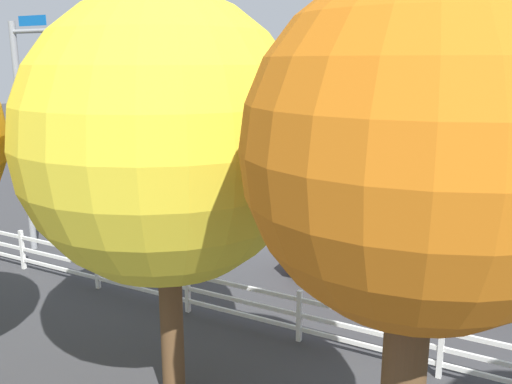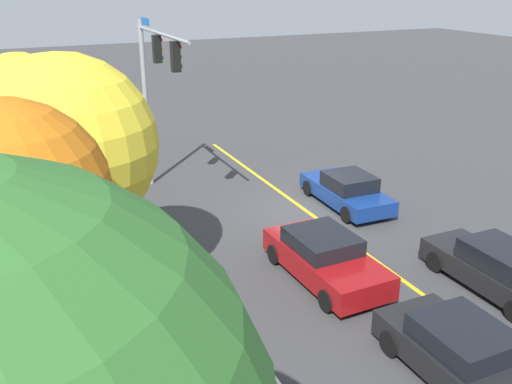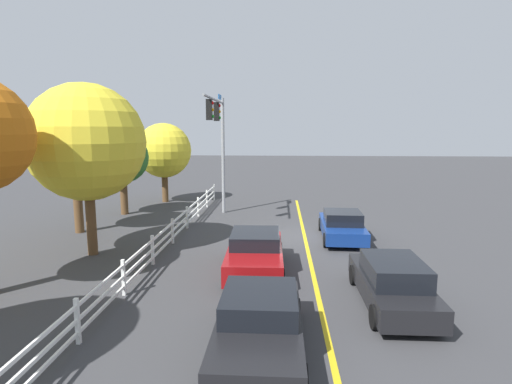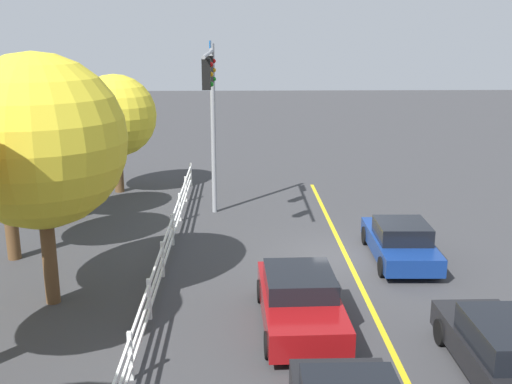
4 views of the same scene
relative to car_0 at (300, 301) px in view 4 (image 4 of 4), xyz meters
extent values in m
plane|color=#38383A|center=(4.89, -2.09, -0.69)|extent=(120.00, 120.00, 0.00)
cube|color=gold|center=(0.89, -2.09, -0.68)|extent=(28.00, 0.16, 0.01)
cylinder|color=gray|center=(10.32, 2.59, 2.79)|extent=(0.20, 0.20, 6.95)
cylinder|color=gray|center=(7.28, 2.59, 5.97)|extent=(6.08, 0.12, 0.12)
cube|color=#0C59B2|center=(9.42, 2.61, 6.25)|extent=(1.10, 0.03, 0.28)
cube|color=black|center=(8.01, 2.59, 5.37)|extent=(0.32, 0.28, 1.00)
sphere|color=red|center=(8.01, 2.44, 5.69)|extent=(0.17, 0.17, 0.17)
sphere|color=orange|center=(8.01, 2.44, 5.37)|extent=(0.17, 0.17, 0.17)
sphere|color=#148C19|center=(8.01, 2.44, 5.05)|extent=(0.17, 0.17, 0.17)
cube|color=black|center=(5.73, 2.59, 5.37)|extent=(0.32, 0.28, 1.00)
sphere|color=red|center=(5.73, 2.44, 5.69)|extent=(0.17, 0.17, 0.17)
sphere|color=orange|center=(5.73, 2.44, 5.37)|extent=(0.17, 0.17, 0.17)
sphere|color=#148C19|center=(5.73, 2.44, 5.05)|extent=(0.17, 0.17, 0.17)
cube|color=maroon|center=(-0.05, 0.00, -0.12)|extent=(4.53, 2.04, 0.71)
cube|color=black|center=(0.18, 0.00, 0.48)|extent=(2.11, 1.79, 0.49)
cylinder|color=black|center=(-1.55, -0.94, -0.37)|extent=(0.65, 0.24, 0.64)
cylinder|color=black|center=(-1.59, 0.87, -0.37)|extent=(0.65, 0.24, 0.64)
cylinder|color=black|center=(1.50, -0.87, -0.37)|extent=(0.65, 0.24, 0.64)
cylinder|color=black|center=(1.45, 0.94, -0.37)|extent=(0.65, 0.24, 0.64)
cube|color=black|center=(-2.62, -4.17, -0.16)|extent=(4.52, 1.73, 0.62)
cube|color=black|center=(-2.85, -4.17, 0.45)|extent=(2.24, 1.55, 0.59)
cylinder|color=black|center=(-1.09, -3.36, -0.37)|extent=(0.64, 0.22, 0.64)
cylinder|color=black|center=(-1.09, -4.96, -0.37)|extent=(0.64, 0.22, 0.64)
cube|color=navy|center=(4.63, -3.81, -0.18)|extent=(4.46, 1.95, 0.57)
cube|color=black|center=(4.41, -3.80, 0.38)|extent=(1.86, 1.69, 0.56)
cylinder|color=black|center=(6.16, -2.99, -0.37)|extent=(0.65, 0.24, 0.64)
cylinder|color=black|center=(6.11, -4.70, -0.37)|extent=(0.65, 0.24, 0.64)
cylinder|color=black|center=(3.16, -2.91, -0.37)|extent=(0.65, 0.24, 0.64)
cylinder|color=black|center=(3.11, -4.62, -0.37)|extent=(0.65, 0.24, 0.64)
cube|color=white|center=(-2.44, 3.94, -0.11)|extent=(0.10, 0.10, 1.15)
cube|color=white|center=(0.45, 3.94, -0.11)|extent=(0.10, 0.10, 1.15)
cube|color=white|center=(3.34, 3.94, -0.11)|extent=(0.10, 0.10, 1.15)
cube|color=white|center=(6.23, 3.94, -0.11)|extent=(0.10, 0.10, 1.15)
cube|color=white|center=(9.12, 3.94, -0.11)|extent=(0.10, 0.10, 1.15)
cube|color=white|center=(12.01, 3.94, -0.11)|extent=(0.10, 0.10, 1.15)
cube|color=white|center=(14.89, 3.94, -0.11)|extent=(0.10, 0.10, 1.15)
cube|color=white|center=(1.89, 3.94, 0.26)|extent=(26.00, 0.06, 0.09)
cube|color=white|center=(1.89, 3.94, -0.09)|extent=(26.00, 0.06, 0.09)
cube|color=white|center=(1.89, 3.94, -0.41)|extent=(26.00, 0.06, 0.09)
cylinder|color=brown|center=(5.05, 9.13, 1.02)|extent=(0.43, 0.43, 3.41)
sphere|color=gold|center=(5.05, 9.13, 4.00)|extent=(3.40, 3.40, 3.40)
cylinder|color=brown|center=(13.83, 7.26, 0.42)|extent=(0.43, 0.43, 2.22)
sphere|color=yellow|center=(13.83, 7.26, 2.95)|extent=(3.80, 3.80, 3.80)
cylinder|color=brown|center=(9.49, 8.54, 0.46)|extent=(0.44, 0.44, 2.29)
sphere|color=#2D6628|center=(9.49, 8.54, 2.77)|extent=(3.10, 3.10, 3.10)
cylinder|color=brown|center=(1.58, 6.82, 0.74)|extent=(0.40, 0.40, 2.86)
sphere|color=yellow|center=(1.58, 6.82, 3.92)|extent=(4.66, 4.66, 4.66)
camera|label=1|loc=(-3.78, 13.61, 5.12)|focal=38.04mm
camera|label=2|loc=(-12.78, 8.19, 7.94)|focal=39.52mm
camera|label=3|loc=(-14.16, -0.87, 4.43)|focal=28.45mm
camera|label=4|loc=(-14.32, 1.54, 6.71)|focal=42.49mm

